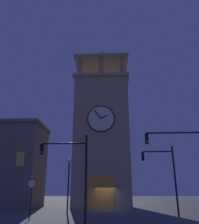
# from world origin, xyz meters

# --- Properties ---
(ground_plane) EXTENTS (200.00, 200.00, 0.00)m
(ground_plane) POSITION_xyz_m (0.00, 0.00, 0.00)
(ground_plane) COLOR #4C4C51
(clocktower) EXTENTS (8.27, 7.49, 24.38)m
(clocktower) POSITION_xyz_m (0.55, -4.47, 9.60)
(clocktower) COLOR gray
(clocktower) RESTS_ON ground_plane
(traffic_signal_near) EXTENTS (3.45, 0.41, 5.94)m
(traffic_signal_near) POSITION_xyz_m (2.17, 12.77, 3.86)
(traffic_signal_near) COLOR black
(traffic_signal_near) RESTS_ON ground_plane
(traffic_signal_mid) EXTENTS (2.88, 0.41, 5.98)m
(traffic_signal_mid) POSITION_xyz_m (-5.39, 8.07, 3.87)
(traffic_signal_mid) COLOR black
(traffic_signal_mid) RESTS_ON ground_plane
(traffic_signal_far) EXTENTS (4.36, 0.41, 6.62)m
(traffic_signal_far) POSITION_xyz_m (-6.13, 12.71, 4.38)
(traffic_signal_far) COLOR black
(traffic_signal_far) RESTS_ON ground_plane
(street_lamp) EXTENTS (0.44, 0.44, 5.17)m
(street_lamp) POSITION_xyz_m (3.55, 5.57, 3.60)
(street_lamp) COLOR black
(street_lamp) RESTS_ON ground_plane
(no_horn_sign) EXTENTS (0.78, 0.14, 2.99)m
(no_horn_sign) POSITION_xyz_m (5.40, 11.04, 2.35)
(no_horn_sign) COLOR black
(no_horn_sign) RESTS_ON ground_plane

